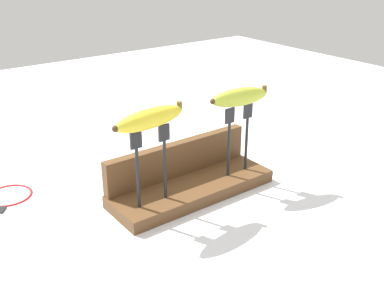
{
  "coord_description": "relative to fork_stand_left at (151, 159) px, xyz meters",
  "views": [
    {
      "loc": [
        -0.59,
        -0.78,
        0.55
      ],
      "look_at": [
        0.0,
        0.0,
        0.13
      ],
      "focal_mm": 43.74,
      "sensor_mm": 36.0,
      "label": 1
    }
  ],
  "objects": [
    {
      "name": "ground_plane",
      "position": [
        0.12,
        0.02,
        -0.13
      ],
      "size": [
        3.0,
        3.0,
        0.0
      ],
      "primitive_type": "plane",
      "color": "silver"
    },
    {
      "name": "banana_chunk_near",
      "position": [
        0.15,
        0.2,
        -0.11
      ],
      "size": [
        0.06,
        0.06,
        0.04
      ],
      "color": "gold",
      "rests_on": "ground"
    },
    {
      "name": "banana_raised_left",
      "position": [
        -0.0,
        -0.0,
        0.09
      ],
      "size": [
        0.18,
        0.06,
        0.04
      ],
      "color": "yellow",
      "rests_on": "fork_stand_left"
    },
    {
      "name": "banana_raised_right",
      "position": [
        0.25,
        0.0,
        0.09
      ],
      "size": [
        0.15,
        0.06,
        0.04
      ],
      "color": "#B2C138",
      "rests_on": "fork_stand_right"
    },
    {
      "name": "wooden_board",
      "position": [
        0.12,
        0.02,
        -0.12
      ],
      "size": [
        0.4,
        0.14,
        0.03
      ],
      "primitive_type": "cube",
      "color": "brown",
      "rests_on": "ground"
    },
    {
      "name": "board_backstop",
      "position": [
        0.12,
        0.08,
        -0.06
      ],
      "size": [
        0.39,
        0.02,
        0.08
      ],
      "primitive_type": "cube",
      "color": "brown",
      "rests_on": "wooden_board"
    },
    {
      "name": "fork_stand_left",
      "position": [
        0.0,
        0.0,
        0.0
      ],
      "size": [
        0.09,
        0.01,
        0.17
      ],
      "color": "black",
      "rests_on": "wooden_board"
    },
    {
      "name": "fork_stand_right",
      "position": [
        0.25,
        0.0,
        -0.0
      ],
      "size": [
        0.08,
        0.01,
        0.17
      ],
      "color": "black",
      "rests_on": "wooden_board"
    },
    {
      "name": "wire_coil",
      "position": [
        -0.23,
        0.27,
        -0.13
      ],
      "size": [
        0.11,
        0.11,
        0.01
      ],
      "primitive_type": "torus",
      "color": "red",
      "rests_on": "ground"
    }
  ]
}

